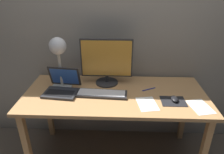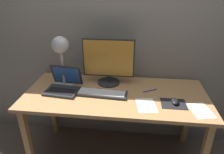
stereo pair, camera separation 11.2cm
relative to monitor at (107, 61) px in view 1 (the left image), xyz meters
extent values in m
cube|color=gray|center=(0.08, 0.21, 0.33)|extent=(4.80, 0.06, 2.60)
cube|color=tan|center=(0.08, -0.19, -0.24)|extent=(1.60, 0.70, 0.03)
cube|color=tan|center=(-0.66, -0.48, -0.61)|extent=(0.05, 0.05, 0.71)
cube|color=tan|center=(0.82, -0.48, -0.61)|extent=(0.05, 0.05, 0.71)
cube|color=tan|center=(-0.66, 0.10, -0.61)|extent=(0.05, 0.05, 0.71)
cube|color=tan|center=(0.82, 0.10, -0.61)|extent=(0.05, 0.05, 0.71)
cylinder|color=#28282B|center=(0.00, 0.00, -0.22)|extent=(0.21, 0.21, 0.01)
cylinder|color=#28282B|center=(0.00, 0.00, -0.18)|extent=(0.03, 0.03, 0.06)
cube|color=#28282B|center=(0.00, 0.00, 0.03)|extent=(0.48, 0.03, 0.36)
cube|color=gold|center=(0.00, -0.02, 0.03)|extent=(0.45, 0.00, 0.33)
cube|color=#28282B|center=(-0.03, -0.23, -0.22)|extent=(0.45, 0.17, 0.02)
cube|color=silver|center=(-0.03, -0.23, -0.21)|extent=(0.41, 0.14, 0.01)
cube|color=#28282B|center=(-0.39, -0.23, -0.22)|extent=(0.31, 0.23, 0.02)
cube|color=black|center=(-0.39, -0.24, -0.21)|extent=(0.25, 0.13, 0.00)
cube|color=#28282B|center=(-0.38, -0.10, -0.11)|extent=(0.29, 0.10, 0.19)
cube|color=blue|center=(-0.38, -0.10, -0.11)|extent=(0.26, 0.09, 0.17)
cylinder|color=beige|center=(-0.41, -0.09, -0.22)|extent=(0.18, 0.18, 0.01)
cylinder|color=silver|center=(-0.41, -0.09, -0.04)|extent=(0.02, 0.02, 0.35)
sphere|color=silver|center=(-0.41, -0.09, 0.16)|extent=(0.15, 0.15, 0.15)
sphere|color=#FFEAB2|center=(-0.41, -0.10, 0.13)|extent=(0.05, 0.05, 0.05)
cube|color=black|center=(0.57, -0.31, -0.23)|extent=(0.20, 0.16, 0.00)
ellipsoid|color=black|center=(0.58, -0.30, -0.21)|extent=(0.06, 0.10, 0.03)
cube|color=white|center=(0.35, -0.35, -0.23)|extent=(0.18, 0.23, 0.00)
cube|color=white|center=(0.76, -0.38, -0.23)|extent=(0.19, 0.24, 0.00)
cylinder|color=#2633A5|center=(0.39, -0.12, -0.23)|extent=(0.13, 0.07, 0.01)
camera|label=1|loc=(0.12, -1.76, 0.68)|focal=32.79mm
camera|label=2|loc=(0.23, -1.75, 0.68)|focal=32.79mm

